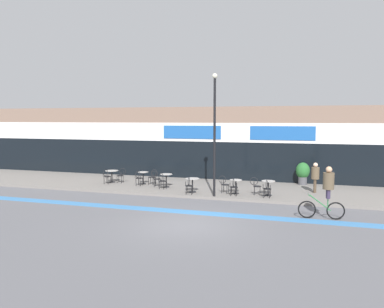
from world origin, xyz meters
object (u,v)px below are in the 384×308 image
Objects in this scene: cafe_chair_2_side at (156,178)px; planter_pot at (303,172)px; bistro_table_5 at (268,185)px; cafe_chair_4_side at (224,183)px; cafe_chair_2_near at (162,180)px; lamp_post at (215,127)px; bistro_table_4 at (236,184)px; pedestrian_near_end at (315,175)px; cafe_chair_1_near at (139,177)px; cafe_chair_3_near at (189,184)px; bistro_table_3 at (192,182)px; cyclist_0 at (326,189)px; cafe_chair_1_side at (153,176)px; cafe_chair_5_near at (267,187)px; bistro_table_1 at (143,176)px; bistro_table_0 at (112,174)px; cafe_chair_5_side at (256,185)px; cafe_chair_4_near at (234,186)px; bistro_table_2 at (166,178)px; cafe_chair_0_near at (107,175)px; cafe_chair_0_side at (121,174)px.

cafe_chair_2_side is 8.58m from planter_pot.
cafe_chair_4_side is at bearing 179.73° from bistro_table_5.
cafe_chair_2_near is 4.45m from lamp_post.
bistro_table_4 is 0.46× the size of pedestrian_near_end.
cafe_chair_3_near is at bearing -106.04° from cafe_chair_1_near.
bistro_table_3 is 7.23m from cyclist_0.
bistro_table_4 is 0.63m from cafe_chair_4_side.
cyclist_0 is (8.94, -4.11, 0.57)m from cafe_chair_2_side.
cafe_chair_1_side is 1.58m from cafe_chair_2_near.
cafe_chair_1_side is 1.00× the size of cafe_chair_5_near.
bistro_table_1 is at bearing 62.86° from cafe_chair_2_near.
pedestrian_near_end reaches higher than cafe_chair_1_side.
bistro_table_0 is 0.87× the size of cafe_chair_1_near.
cafe_chair_2_near is (-4.10, 0.05, 0.01)m from bistro_table_4.
bistro_table_5 is at bearing -5.33° from cafe_chair_5_side.
cafe_chair_4_near is (5.78, -1.24, 0.00)m from cafe_chair_1_near.
bistro_table_2 is 4.29m from cafe_chair_4_near.
cafe_chair_2_near is at bearing -91.03° from bistro_table_2.
lamp_post is at bearing -99.55° from cafe_chair_2_near.
cafe_chair_3_near is at bearing -99.84° from cafe_chair_0_near.
cafe_chair_4_side reaches higher than bistro_table_2.
lamp_post is (-0.91, -0.99, 2.93)m from bistro_table_4.
bistro_table_1 is 1.45m from cafe_chair_0_side.
cyclist_0 is at bearing -53.19° from cafe_chair_5_side.
bistro_table_5 is at bearing -9.49° from bistro_table_1.
cafe_chair_2_side is 0.69× the size of planter_pot.
cafe_chair_2_near is at bearing -17.82° from bistro_table_0.
bistro_table_5 is at bearing -71.35° from cafe_chair_4_near.
cyclist_0 is 4.91m from pedestrian_near_end.
bistro_table_1 is at bearing 80.42° from cafe_chair_5_near.
cafe_chair_0_near is at bearing 67.19° from cafe_chair_3_near.
cafe_chair_1_near and cafe_chair_3_near have the same top height.
cafe_chair_0_near is at bearing 9.04° from pedestrian_near_end.
cafe_chair_2_near is at bearing -35.65° from bistro_table_1.
cafe_chair_5_near is at bearing -50.98° from cafe_chair_5_side.
bistro_table_2 is 2.07m from bistro_table_3.
bistro_table_2 is 1.69m from cafe_chair_1_near.
cafe_chair_3_near is 1.00× the size of cafe_chair_5_side.
cafe_chair_0_side is 0.69× the size of planter_pot.
planter_pot is at bearing -55.00° from cafe_chair_2_near.
cyclist_0 is (3.19, -3.44, 0.57)m from cafe_chair_5_side.
bistro_table_1 is 3.83m from bistro_table_3.
cafe_chair_1_side is 0.57× the size of pedestrian_near_end.
bistro_table_0 is 8.96m from cafe_chair_5_side.
cafe_chair_1_near is at bearing 175.27° from bistro_table_5.
cafe_chair_0_side is 1.00× the size of cafe_chair_4_side.
cafe_chair_0_side is at bearing 82.57° from cafe_chair_5_near.
cafe_chair_2_side is (-4.71, 0.66, 0.01)m from bistro_table_4.
cafe_chair_2_side is (1.05, -0.58, 0.01)m from bistro_table_1.
bistro_table_1 is 0.80× the size of cafe_chair_3_near.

